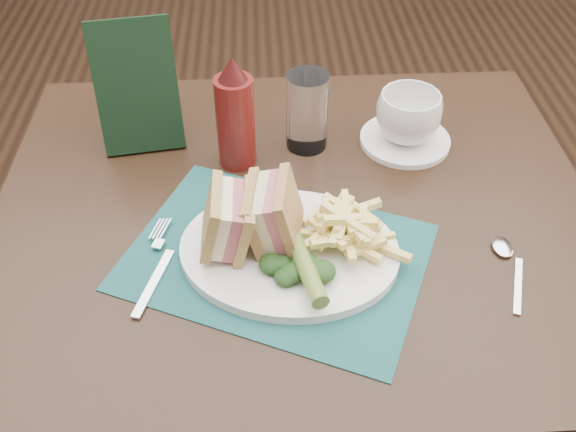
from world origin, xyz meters
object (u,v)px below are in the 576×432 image
object	(u,v)px
sandwich_half_b	(258,211)
check_presenter	(137,87)
drinking_glass	(307,112)
ketchup_bottle	(235,112)
placemat	(276,257)
table_main	(294,355)
saucer	(405,140)
coffee_cup	(408,117)
plate	(289,251)
sandwich_half_a	(212,220)

from	to	relation	value
sandwich_half_b	check_presenter	xyz separation A→B (m)	(-0.19, 0.26, 0.04)
drinking_glass	ketchup_bottle	world-z (taller)	ketchup_bottle
placemat	ketchup_bottle	xyz separation A→B (m)	(-0.05, 0.22, 0.09)
table_main	drinking_glass	distance (m)	0.47
sandwich_half_b	saucer	xyz separation A→B (m)	(0.25, 0.23, -0.06)
table_main	coffee_cup	bearing A→B (deg)	38.57
drinking_glass	check_presenter	xyz separation A→B (m)	(-0.27, 0.03, 0.04)
plate	check_presenter	distance (m)	0.37
placemat	check_presenter	world-z (taller)	check_presenter
saucer	sandwich_half_a	bearing A→B (deg)	-141.73
sandwich_half_a	sandwich_half_b	size ratio (longest dim) A/B	0.98
sandwich_half_b	placemat	bearing A→B (deg)	-35.80
plate	drinking_glass	xyz separation A→B (m)	(0.04, 0.26, 0.06)
table_main	placemat	xyz separation A→B (m)	(-0.03, -0.10, 0.38)
plate	ketchup_bottle	world-z (taller)	ketchup_bottle
placemat	check_presenter	bearing A→B (deg)	126.35
ketchup_bottle	check_presenter	world-z (taller)	check_presenter
drinking_glass	check_presenter	distance (m)	0.27
table_main	drinking_glass	xyz separation A→B (m)	(0.03, 0.16, 0.44)
plate	drinking_glass	size ratio (longest dim) A/B	2.31
coffee_cup	check_presenter	world-z (taller)	check_presenter
placemat	coffee_cup	bearing A→B (deg)	48.44
coffee_cup	ketchup_bottle	world-z (taller)	ketchup_bottle
sandwich_half_a	check_presenter	xyz separation A→B (m)	(-0.12, 0.27, 0.04)
table_main	ketchup_bottle	world-z (taller)	ketchup_bottle
sandwich_half_a	drinking_glass	size ratio (longest dim) A/B	0.71
placemat	plate	distance (m)	0.02
coffee_cup	check_presenter	bearing A→B (deg)	176.13
plate	check_presenter	xyz separation A→B (m)	(-0.23, 0.28, 0.09)
table_main	ketchup_bottle	bearing A→B (deg)	126.47
plate	coffee_cup	bearing A→B (deg)	60.67
sandwich_half_b	saucer	size ratio (longest dim) A/B	0.63
saucer	table_main	bearing A→B (deg)	-141.43
table_main	sandwich_half_b	size ratio (longest dim) A/B	9.45
plate	sandwich_half_b	xyz separation A→B (m)	(-0.04, 0.02, 0.06)
saucer	ketchup_bottle	world-z (taller)	ketchup_bottle
sandwich_half_b	drinking_glass	size ratio (longest dim) A/B	0.73
table_main	coffee_cup	distance (m)	0.49
saucer	ketchup_bottle	bearing A→B (deg)	-172.67
saucer	ketchup_bottle	size ratio (longest dim) A/B	0.81
coffee_cup	drinking_glass	bearing A→B (deg)	178.89
sandwich_half_a	ketchup_bottle	distance (m)	0.21
placemat	check_presenter	size ratio (longest dim) A/B	1.86
plate	sandwich_half_a	bearing A→B (deg)	-174.90
coffee_cup	check_presenter	distance (m)	0.44
coffee_cup	placemat	bearing A→B (deg)	-131.56
sandwich_half_b	drinking_glass	distance (m)	0.25
table_main	coffee_cup	world-z (taller)	coffee_cup
ketchup_bottle	table_main	bearing A→B (deg)	-53.53
sandwich_half_a	coffee_cup	distance (m)	0.39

